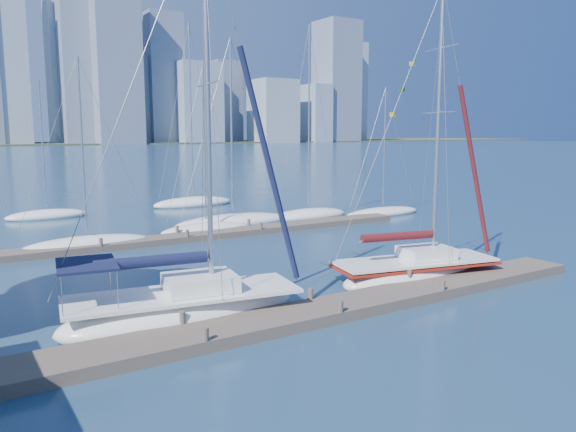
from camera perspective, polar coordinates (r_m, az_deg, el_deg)
ground at (r=20.35m, az=3.75°, el=-10.10°), size 700.00×700.00×0.00m
near_dock at (r=20.29m, az=3.76°, el=-9.57°), size 26.00×2.00×0.40m
far_dock at (r=34.86m, az=-9.16°, el=-2.01°), size 30.00×1.80×0.36m
sailboat_navy at (r=19.82m, az=-10.59°, el=-7.32°), size 8.93×4.11×14.48m
sailboat_maroon at (r=25.45m, az=12.84°, el=-3.99°), size 8.20×4.16×13.14m
bg_boat_1 at (r=33.59m, az=-19.70°, el=-2.72°), size 7.35×2.85×10.85m
bg_boat_2 at (r=36.73m, az=-8.30°, el=-1.37°), size 6.51×3.54×10.88m
bg_boat_3 at (r=39.26m, az=-5.63°, el=-0.61°), size 9.01×4.55×13.15m
bg_boat_4 at (r=42.58m, az=2.09°, el=0.15°), size 7.10×3.91×14.58m
bg_boat_5 at (r=44.77m, az=9.61°, el=0.35°), size 7.32×2.46×10.19m
bg_boat_6 at (r=46.35m, az=-23.28°, el=0.07°), size 6.14×3.14×10.67m
bg_boat_7 at (r=50.44m, az=-9.61°, el=1.38°), size 7.67×4.48×16.05m
skyline at (r=308.91m, az=-27.17°, el=12.81°), size 503.33×51.31×120.63m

